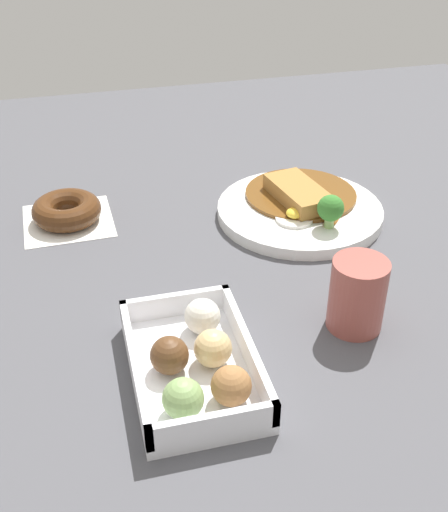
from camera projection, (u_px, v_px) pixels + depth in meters
ground_plane at (226, 278)px, 0.86m from camera, size 1.60×1.60×0.00m
curry_plate at (301, 207)px, 1.00m from camera, size 0.26×0.26×0.07m
donut_box at (196, 364)px, 0.69m from camera, size 0.20×0.13×0.05m
chocolate_ring_donut at (67, 211)px, 0.98m from camera, size 0.14×0.14×0.04m
coffee_mug at (357, 295)px, 0.75m from camera, size 0.07×0.07×0.09m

